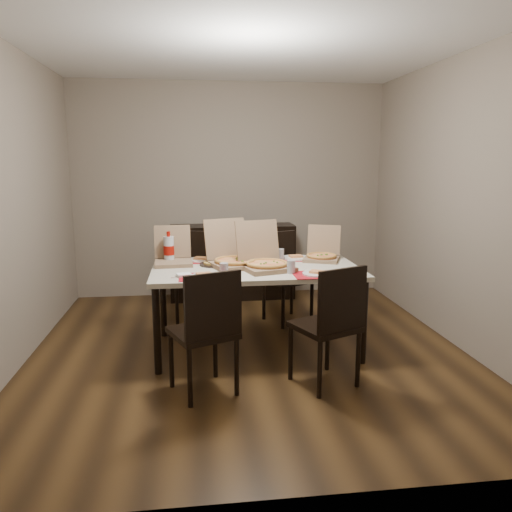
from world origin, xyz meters
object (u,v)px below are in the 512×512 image
at_px(sideboard, 232,262).
at_px(soda_bottle, 169,250).
at_px(pizza_box_center, 265,262).
at_px(chair_far_right, 284,272).
at_px(dip_bowl, 270,260).
at_px(chair_near_left, 207,327).
at_px(chair_near_right, 331,321).
at_px(chair_far_left, 200,272).
at_px(dining_table, 256,275).

xyz_separation_m(sideboard, soda_bottle, (-0.69, -1.45, 0.42)).
bearing_deg(pizza_box_center, chair_far_right, 69.66).
distance_m(chair_far_right, dip_bowl, 0.66).
relative_size(chair_near_left, chair_far_right, 1.00).
xyz_separation_m(chair_near_right, chair_far_left, (-0.93, 1.78, 0.00)).
xyz_separation_m(dining_table, chair_far_right, (0.40, 0.80, -0.17)).
bearing_deg(chair_far_left, chair_near_right, -62.33).
bearing_deg(dining_table, sideboard, 92.35).
relative_size(chair_far_left, pizza_box_center, 1.73).
bearing_deg(dining_table, chair_far_left, 117.18).
distance_m(chair_far_right, pizza_box_center, 0.99).
xyz_separation_m(chair_far_left, dip_bowl, (0.65, -0.70, 0.25)).
xyz_separation_m(sideboard, pizza_box_center, (0.14, -1.82, 0.36)).
bearing_deg(chair_near_right, soda_bottle, 137.04).
xyz_separation_m(chair_far_left, soda_bottle, (-0.28, -0.65, 0.36)).
distance_m(sideboard, dip_bowl, 1.55).
bearing_deg(pizza_box_center, sideboard, 94.39).
bearing_deg(chair_far_left, chair_near_left, -89.29).
bearing_deg(pizza_box_center, chair_far_left, 118.27).
height_order(sideboard, soda_bottle, soda_bottle).
distance_m(dining_table, chair_near_right, 0.96).
bearing_deg(chair_near_left, pizza_box_center, 55.64).
distance_m(sideboard, chair_far_right, 1.05).
distance_m(dining_table, chair_far_left, 1.07).
relative_size(sideboard, dining_table, 0.83).
height_order(dining_table, soda_bottle, soda_bottle).
bearing_deg(chair_far_left, chair_far_right, -8.98).
bearing_deg(soda_bottle, chair_far_right, 23.67).
bearing_deg(chair_near_left, sideboard, 81.49).
xyz_separation_m(chair_near_right, pizza_box_center, (-0.38, 0.75, 0.30)).
distance_m(dip_bowl, soda_bottle, 0.94).
bearing_deg(soda_bottle, chair_far_left, 66.58).
xyz_separation_m(sideboard, dip_bowl, (0.24, -1.50, 0.31)).
distance_m(chair_near_right, dip_bowl, 1.14).
relative_size(sideboard, chair_far_left, 1.61).
bearing_deg(chair_near_right, sideboard, 101.42).
height_order(dining_table, dip_bowl, dip_bowl).
xyz_separation_m(sideboard, chair_far_left, (-0.41, -0.80, 0.06)).
relative_size(pizza_box_center, dip_bowl, 4.87).
xyz_separation_m(chair_far_right, pizza_box_center, (-0.33, -0.89, 0.30)).
xyz_separation_m(chair_near_left, chair_far_left, (-0.02, 1.80, 0.00)).
distance_m(dining_table, dip_bowl, 0.30).
relative_size(dining_table, soda_bottle, 6.22).
bearing_deg(sideboard, chair_near_left, -98.51).
height_order(sideboard, chair_far_left, chair_far_left).
bearing_deg(soda_bottle, sideboard, 64.46).
xyz_separation_m(sideboard, chair_far_right, (0.47, -0.94, 0.06)).
bearing_deg(chair_near_right, dining_table, 118.22).
bearing_deg(chair_far_right, sideboard, 116.53).
bearing_deg(dip_bowl, soda_bottle, 176.69).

